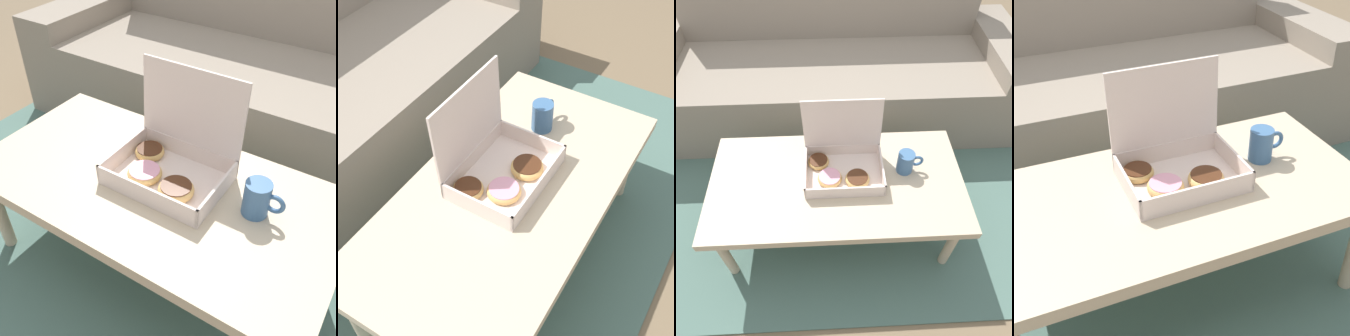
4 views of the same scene
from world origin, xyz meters
The scene contains 5 objects.
ground_plane centered at (0.00, 0.00, 0.00)m, with size 12.00×12.00×0.00m, color #756047.
area_rug centered at (0.00, 0.30, 0.01)m, with size 2.50×1.96×0.01m, color #4C6B60.
coffee_table centered at (0.00, -0.16, 0.35)m, with size 1.14×0.59×0.39m.
pastry_box centered at (0.02, -0.10, 0.45)m, with size 0.35×0.27×0.32m.
coffee_mug centered at (0.32, -0.11, 0.45)m, with size 0.12×0.07×0.11m.
Camera 2 is at (-0.83, -0.64, 1.51)m, focal length 50.00 mm.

